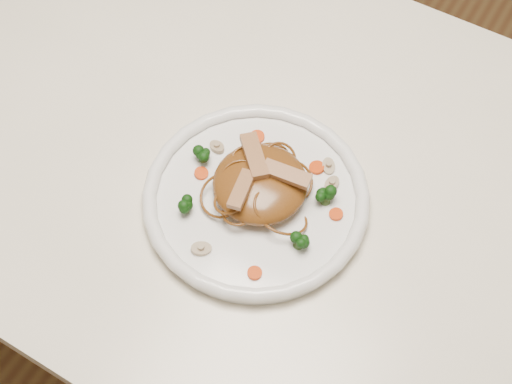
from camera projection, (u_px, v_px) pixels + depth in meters
The scene contains 20 objects.
ground at pixel (252, 330), 1.66m from camera, with size 4.00×4.00×0.00m, color #52331C.
table at pixel (250, 186), 1.10m from camera, with size 1.20×0.80×0.75m.
plate at pixel (256, 200), 0.96m from camera, with size 0.31×0.31×0.02m, color white.
noodle_mound at pixel (260, 184), 0.94m from camera, with size 0.13×0.13×0.04m, color brown.
chicken_a at pixel (287, 174), 0.92m from camera, with size 0.07×0.02×0.01m, color #AF7A52.
chicken_b at pixel (254, 156), 0.93m from camera, with size 0.07×0.02×0.01m, color #AF7A52.
chicken_c at pixel (242, 189), 0.91m from camera, with size 0.06×0.02×0.01m, color #AF7A52.
broccoli_0 at pixel (326, 196), 0.94m from camera, with size 0.03×0.03×0.03m, color #0D390B, non-canonical shape.
broccoli_1 at pixel (203, 152), 0.97m from camera, with size 0.03×0.03×0.03m, color #0D390B, non-canonical shape.
broccoli_2 at pixel (184, 204), 0.93m from camera, with size 0.03×0.03×0.03m, color #0D390B, non-canonical shape.
broccoli_3 at pixel (299, 240), 0.90m from camera, with size 0.03×0.03×0.03m, color #0D390B, non-canonical shape.
carrot_0 at pixel (317, 168), 0.98m from camera, with size 0.02×0.02×0.01m, color #E93908.
carrot_1 at pixel (201, 173), 0.97m from camera, with size 0.02×0.02×0.01m, color #E93908.
carrot_2 at pixel (336, 214), 0.94m from camera, with size 0.02×0.02×0.01m, color #E93908.
carrot_3 at pixel (257, 137), 1.00m from camera, with size 0.02×0.02×0.01m, color #E93908.
carrot_4 at pixel (255, 273), 0.89m from camera, with size 0.02×0.02×0.01m, color #E93908.
mushroom_0 at pixel (201, 249), 0.91m from camera, with size 0.03×0.03×0.01m, color #C3AF92.
mushroom_1 at pixel (332, 184), 0.96m from camera, with size 0.03×0.03×0.01m, color #C3AF92.
mushroom_2 at pixel (217, 147), 0.99m from camera, with size 0.03×0.03×0.01m, color #C3AF92.
mushroom_3 at pixel (328, 166), 0.98m from camera, with size 0.03×0.03×0.01m, color #C3AF92.
Camera 1 is at (0.30, -0.49, 1.59)m, focal length 49.07 mm.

